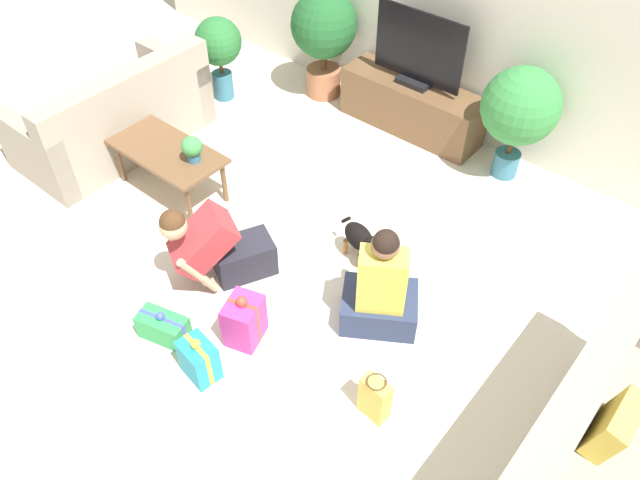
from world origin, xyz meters
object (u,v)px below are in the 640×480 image
(sofa_left, at_px, (114,118))
(potted_plant_back_left, at_px, (324,31))
(dog, at_px, (363,240))
(coffee_table, at_px, (167,155))
(tabletop_plant, at_px, (192,148))
(tv_console, at_px, (412,106))
(gift_bag_a, at_px, (375,398))
(gift_box_a, at_px, (163,327))
(person_kneeling, at_px, (217,246))
(gift_box_b, at_px, (199,360))
(potted_plant_corner_left, at_px, (218,46))
(sofa_right, at_px, (614,462))
(potted_plant_back_right, at_px, (520,109))
(gift_box_c, at_px, (244,320))
(tv, at_px, (418,53))
(person_sitting, at_px, (381,291))

(sofa_left, distance_m, potted_plant_back_left, 2.17)
(sofa_left, height_order, dog, sofa_left)
(coffee_table, height_order, tabletop_plant, tabletop_plant)
(tv_console, xyz_separation_m, gift_bag_a, (1.58, -2.73, -0.08))
(sofa_left, bearing_deg, gift_box_a, 59.98)
(sofa_left, height_order, person_kneeling, sofa_left)
(gift_box_b, bearing_deg, sofa_left, 153.54)
(sofa_left, xyz_separation_m, potted_plant_corner_left, (0.15, 1.21, 0.27))
(person_kneeling, bearing_deg, potted_plant_back_left, 139.41)
(potted_plant_corner_left, bearing_deg, tv_console, 23.20)
(sofa_right, bearing_deg, gift_bag_a, 109.37)
(gift_bag_a, bearing_deg, dog, 130.38)
(tv_console, height_order, person_kneeling, person_kneeling)
(sofa_left, height_order, sofa_right, same)
(coffee_table, height_order, potted_plant_back_right, potted_plant_back_right)
(coffee_table, xyz_separation_m, person_kneeling, (1.06, -0.45, -0.05))
(potted_plant_back_right, relative_size, gift_box_a, 2.72)
(sofa_right, relative_size, gift_bag_a, 4.89)
(gift_box_c, distance_m, gift_bag_a, 1.03)
(potted_plant_back_left, distance_m, gift_box_a, 3.39)
(tv_console, xyz_separation_m, gift_box_a, (0.12, -3.18, -0.14))
(gift_bag_a, xyz_separation_m, tabletop_plant, (-2.33, 0.68, 0.39))
(tv, relative_size, dog, 1.83)
(potted_plant_back_right, relative_size, gift_bag_a, 2.92)
(gift_box_a, xyz_separation_m, tabletop_plant, (-0.88, 1.13, 0.45))
(sofa_right, relative_size, tv, 1.92)
(potted_plant_corner_left, relative_size, gift_box_a, 2.25)
(sofa_right, bearing_deg, sofa_left, 86.44)
(dog, height_order, gift_bag_a, gift_bag_a)
(potted_plant_back_left, bearing_deg, potted_plant_back_right, -0.00)
(sofa_right, bearing_deg, tv_console, 51.25)
(gift_box_a, relative_size, gift_box_b, 1.07)
(sofa_right, bearing_deg, tv, 51.25)
(tv, relative_size, potted_plant_back_left, 0.83)
(sofa_left, height_order, potted_plant_back_left, potted_plant_back_left)
(tv, bearing_deg, potted_plant_back_right, -2.72)
(gift_box_a, height_order, gift_box_b, gift_box_b)
(potted_plant_corner_left, bearing_deg, gift_box_b, -46.35)
(potted_plant_back_right, bearing_deg, dog, -100.75)
(gift_box_c, bearing_deg, dog, 80.63)
(sofa_right, height_order, potted_plant_corner_left, potted_plant_corner_left)
(gift_box_c, bearing_deg, tabletop_plant, 149.40)
(potted_plant_back_left, distance_m, gift_bag_a, 3.79)
(coffee_table, distance_m, potted_plant_back_right, 2.95)
(coffee_table, relative_size, gift_box_c, 2.45)
(sofa_left, bearing_deg, gift_box_b, 63.54)
(potted_plant_back_left, height_order, dog, potted_plant_back_left)
(sofa_left, distance_m, potted_plant_corner_left, 1.25)
(coffee_table, distance_m, person_sitting, 2.22)
(gift_box_a, distance_m, tabletop_plant, 1.50)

